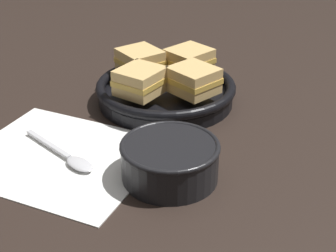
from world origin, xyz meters
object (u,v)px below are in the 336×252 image
(spoon, at_px, (71,158))
(sandwich_near_right, at_px, (140,61))
(sandwich_near_left, at_px, (189,60))
(sandwich_far_left, at_px, (140,81))
(skillet, at_px, (166,91))
(sandwich_far_right, at_px, (194,80))
(soup_bowl, at_px, (170,159))

(spoon, relative_size, sandwich_near_right, 1.60)
(sandwich_near_left, distance_m, sandwich_far_left, 0.13)
(skillet, distance_m, sandwich_near_left, 0.08)
(spoon, xyz_separation_m, sandwich_near_right, (-0.03, 0.28, 0.06))
(sandwich_near_right, bearing_deg, sandwich_far_left, -61.57)
(sandwich_far_left, distance_m, sandwich_far_right, 0.09)
(sandwich_near_right, bearing_deg, soup_bowl, -53.73)
(sandwich_near_right, bearing_deg, sandwich_near_left, 28.43)
(skillet, bearing_deg, spoon, -98.34)
(sandwich_near_right, distance_m, sandwich_far_right, 0.13)
(spoon, relative_size, sandwich_far_right, 1.66)
(sandwich_far_right, bearing_deg, soup_bowl, -75.82)
(sandwich_near_right, relative_size, sandwich_far_right, 1.04)
(sandwich_near_right, bearing_deg, sandwich_far_right, -16.57)
(spoon, relative_size, sandwich_far_left, 1.87)
(sandwich_near_left, xyz_separation_m, sandwich_far_right, (0.05, -0.08, 0.00))
(sandwich_near_left, xyz_separation_m, sandwich_far_left, (-0.04, -0.13, 0.00))
(soup_bowl, xyz_separation_m, skillet, (-0.12, 0.23, -0.01))
(soup_bowl, relative_size, sandwich_far_right, 1.45)
(spoon, relative_size, sandwich_near_left, 1.67)
(soup_bowl, height_order, sandwich_far_right, sandwich_far_right)
(soup_bowl, xyz_separation_m, sandwich_far_right, (-0.05, 0.21, 0.03))
(skillet, xyz_separation_m, sandwich_far_left, (-0.02, -0.07, 0.04))
(skillet, height_order, sandwich_near_right, sandwich_near_right)
(sandwich_near_left, distance_m, sandwich_far_right, 0.09)
(sandwich_near_right, distance_m, sandwich_far_left, 0.09)
(sandwich_far_right, bearing_deg, sandwich_near_right, 163.43)
(spoon, distance_m, sandwich_near_right, 0.28)
(sandwich_far_left, bearing_deg, spoon, -95.68)
(skillet, xyz_separation_m, sandwich_near_left, (0.02, 0.06, 0.04))
(soup_bowl, xyz_separation_m, sandwich_near_right, (-0.18, 0.25, 0.03))
(spoon, bearing_deg, sandwich_far_right, 85.94)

